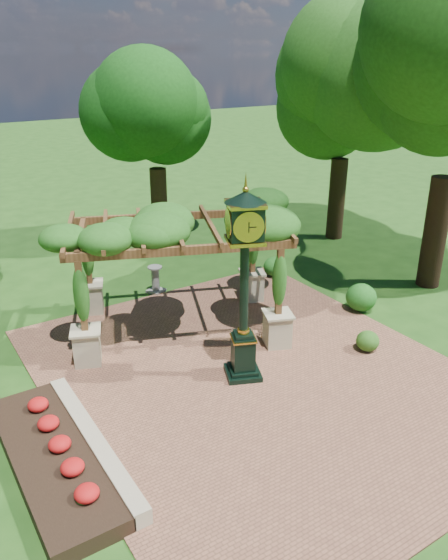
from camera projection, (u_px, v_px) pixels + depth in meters
ground at (278, 394)px, 13.62m from camera, size 120.00×120.00×0.00m
brick_plaza at (255, 375)px, 14.38m from camera, size 10.00×12.00×0.04m
border_wall at (94, 443)px, 11.63m from camera, size 0.35×5.00×0.40m
flower_bed at (52, 459)px, 11.19m from camera, size 1.50×5.00×0.36m
pedestal_clock at (244, 271)px, 13.17m from camera, size 1.30×1.30×5.03m
pergola at (176, 229)px, 15.59m from camera, size 7.17×5.89×3.89m
sundial at (156, 281)px, 19.16m from camera, size 0.71×0.71×0.96m
shrub_front at (368, 341)px, 15.41m from camera, size 0.83×0.83×0.58m
shrub_mid at (361, 297)px, 17.74m from camera, size 1.16×1.16×0.90m
shrub_back at (274, 267)px, 20.47m from camera, size 1.06×1.06×0.73m
tree_north at (155, 109)px, 22.40m from camera, size 3.91×3.91×8.31m
tree_east_far at (346, 91)px, 22.47m from camera, size 5.61×5.61×9.20m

